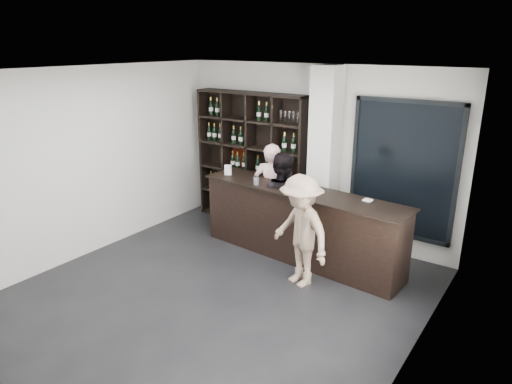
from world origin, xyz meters
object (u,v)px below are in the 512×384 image
Objects in this scene: taster_pink at (271,193)px; taster_black at (280,202)px; customer at (301,231)px; tasting_counter at (300,224)px; wine_shelf at (251,159)px.

taster_black is (0.33, -0.25, -0.03)m from taster_pink.
customer is (0.82, -0.80, -0.02)m from taster_black.
tasting_counter is 2.02× the size of taster_pink.
customer is (0.40, -0.70, 0.23)m from tasting_counter.
tasting_counter is 2.09× the size of taster_black.
wine_shelf is at bearing 155.92° from tasting_counter.
customer is at bearing -38.57° from wine_shelf.
taster_pink is 1.03× the size of taster_black.
wine_shelf is 1.52× the size of customer.
customer is at bearing 118.26° from taster_black.
tasting_counter is at bearing -28.52° from wine_shelf.
tasting_counter is 0.84m from customer.
tasting_counter is (1.50, -0.82, -0.64)m from wine_shelf.
wine_shelf reaches higher than taster_pink.
wine_shelf reaches higher than tasting_counter.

